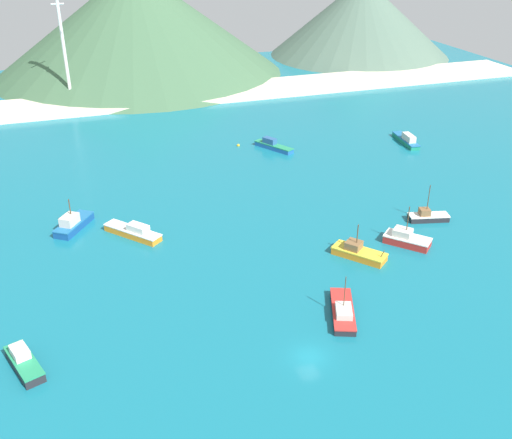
# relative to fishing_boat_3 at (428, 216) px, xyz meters

# --- Properties ---
(ground) EXTENTS (260.00, 280.00, 0.50)m
(ground) POSITION_rel_fishing_boat_3_xyz_m (-33.75, 3.62, -1.02)
(ground) COLOR #146B7F
(fishing_boat_3) EXTENTS (7.31, 3.92, 6.74)m
(fishing_boat_3) POSITION_rel_fishing_boat_3_xyz_m (0.00, 0.00, 0.00)
(fishing_boat_3) COLOR #232328
(fishing_boat_3) RESTS_ON ground
(fishing_boat_4) EXTENTS (4.82, 8.00, 2.42)m
(fishing_boat_4) POSITION_rel_fishing_boat_3_xyz_m (-66.37, -17.37, 0.12)
(fishing_boat_4) COLOR #232328
(fishing_boat_4) RESTS_ON ground
(fishing_boat_5) EXTENTS (6.16, 9.90, 6.34)m
(fishing_boat_5) POSITION_rel_fishing_boat_3_xyz_m (-26.27, -20.15, -0.07)
(fishing_boat_5) COLOR #232328
(fishing_boat_5) RESTS_ON ground
(fishing_boat_7) EXTENTS (6.84, 9.78, 2.41)m
(fishing_boat_7) POSITION_rel_fishing_boat_3_xyz_m (-13.49, 41.86, 0.05)
(fishing_boat_7) COLOR #1E5BA8
(fishing_boat_7) RESTS_ON ground
(fishing_boat_8) EXTENTS (8.85, 9.87, 2.42)m
(fishing_boat_8) POSITION_rel_fishing_boat_3_xyz_m (-49.51, 10.67, 0.09)
(fishing_boat_8) COLOR orange
(fishing_boat_8) RESTS_ON ground
(fishing_boat_9) EXTENTS (7.64, 8.49, 5.60)m
(fishing_boat_9) POSITION_rel_fishing_boat_3_xyz_m (-17.30, -7.25, 0.08)
(fishing_boat_9) COLOR orange
(fishing_boat_9) RESTS_ON ground
(fishing_boat_11) EXTENTS (7.26, 7.58, 6.72)m
(fishing_boat_11) POSITION_rel_fishing_boat_3_xyz_m (-8.05, -6.10, 0.20)
(fishing_boat_11) COLOR red
(fishing_boat_11) RESTS_ON ground
(fishing_boat_12) EXTENTS (7.23, 8.70, 5.66)m
(fishing_boat_12) POSITION_rel_fishing_boat_3_xyz_m (-58.89, 16.51, 0.28)
(fishing_boat_12) COLOR #14478C
(fishing_boat_12) RESTS_ON ground
(fishing_boat_13) EXTENTS (3.54, 11.03, 2.48)m
(fishing_boat_13) POSITION_rel_fishing_boat_3_xyz_m (17.41, 35.35, 0.13)
(fishing_boat_13) COLOR #198466
(fishing_boat_13) RESTS_ON ground
(buoy_2) EXTENTS (0.69, 0.69, 0.69)m
(buoy_2) POSITION_rel_fishing_boat_3_xyz_m (-20.42, 46.26, -0.64)
(buoy_2) COLOR gold
(buoy_2) RESTS_ON ground
(beach_strip) EXTENTS (247.00, 19.18, 1.20)m
(beach_strip) POSITION_rel_fishing_boat_3_xyz_m (-33.75, 90.03, -0.17)
(beach_strip) COLOR beige
(beach_strip) RESTS_ON ground
(hill_central) EXTENTS (94.70, 94.70, 33.54)m
(hill_central) POSITION_rel_fishing_boat_3_xyz_m (-30.64, 124.93, 16.01)
(hill_central) COLOR #3D6042
(hill_central) RESTS_ON ground
(hill_east) EXTENTS (66.80, 66.80, 27.66)m
(hill_east) POSITION_rel_fishing_boat_3_xyz_m (52.28, 126.73, 13.07)
(hill_east) COLOR #4C6656
(hill_east) RESTS_ON ground
(radio_tower) EXTENTS (3.29, 2.63, 32.86)m
(radio_tower) POSITION_rel_fishing_boat_3_xyz_m (-55.05, 92.66, 15.99)
(radio_tower) COLOR silver
(radio_tower) RESTS_ON ground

